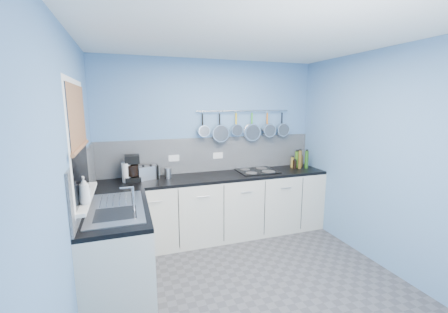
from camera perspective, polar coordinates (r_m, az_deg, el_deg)
floor at (r=3.38m, az=5.36°, el=-23.83°), size 3.20×3.00×0.02m
ceiling at (r=2.86m, az=6.29°, el=22.90°), size 3.20×3.00×0.02m
wall_back at (r=4.26m, az=-2.65°, el=1.79°), size 3.20×0.02×2.50m
wall_front at (r=1.68m, az=28.24°, el=-13.20°), size 3.20×0.02×2.50m
wall_left at (r=2.65m, az=-27.85°, el=-4.74°), size 0.02×3.00×2.50m
wall_right at (r=3.82m, az=28.37°, el=-0.48°), size 0.02×3.00×2.50m
backsplash_back at (r=4.26m, az=-2.56°, el=0.42°), size 3.20×0.02×0.50m
backsplash_left at (r=3.25m, az=-25.72°, el=-3.77°), size 0.02×1.80×0.50m
cabinet_run_back at (r=4.18m, az=-1.36°, el=-10.01°), size 3.20×0.60×0.86m
worktop_back at (r=4.04m, az=-1.38°, el=-4.03°), size 3.20×0.60×0.04m
cabinet_run_left at (r=3.19m, az=-19.93°, el=-17.42°), size 0.60×1.20×0.86m
worktop_left at (r=3.01m, az=-20.47°, el=-9.81°), size 0.60×1.20×0.04m
window_frame at (r=2.89m, az=-26.77°, el=2.57°), size 0.01×1.00×1.10m
window_glass at (r=2.89m, az=-26.67°, el=2.57°), size 0.01×0.90×1.00m
bamboo_blind at (r=2.87m, az=-26.88°, el=7.04°), size 0.01×0.90×0.55m
window_sill at (r=2.99m, az=-25.48°, el=-7.22°), size 0.10×0.98×0.03m
sink_unit at (r=3.01m, az=-20.50°, el=-9.38°), size 0.50×0.95×0.01m
mixer_tap at (r=2.79m, az=-17.45°, el=-7.98°), size 0.12×0.08×0.26m
socket_left at (r=4.13m, az=-9.85°, el=-0.32°), size 0.15×0.01×0.09m
socket_right at (r=4.28m, az=-1.22°, el=0.20°), size 0.15×0.01×0.09m
pot_rail at (r=4.32m, az=3.97°, el=8.96°), size 1.45×0.02×0.02m
soap_bottle_a at (r=2.72m, az=-25.86°, el=-6.00°), size 0.11×0.11×0.24m
soap_bottle_b at (r=2.82m, az=-25.56°, el=-6.10°), size 0.09×0.09×0.17m
paper_towel at (r=3.88m, az=-18.68°, el=-3.01°), size 0.14×0.14×0.25m
coffee_maker at (r=3.89m, az=-17.59°, el=-2.23°), size 0.19×0.21×0.34m
toaster at (r=3.97m, az=-14.90°, el=-3.06°), size 0.31×0.23×0.18m
canister at (r=4.00m, az=-11.03°, el=-3.15°), size 0.11×0.11×0.13m
hob at (r=4.31m, az=6.45°, el=-2.83°), size 0.56×0.49×0.01m
pan_0 at (r=4.12m, az=-4.24°, el=6.41°), size 0.16×0.12×0.35m
pan_1 at (r=4.19m, az=-0.85°, el=5.91°), size 0.25×0.09×0.44m
pan_2 at (r=4.28m, az=2.41°, el=6.50°), size 0.18×0.08×0.37m
pan_3 at (r=4.38m, az=5.52°, el=6.02°), size 0.26×0.07×0.45m
pan_4 at (r=4.48m, az=8.51°, el=6.40°), size 0.20×0.13×0.39m
pan_5 at (r=4.61m, az=11.34°, el=6.40°), size 0.21×0.09×0.40m
condiment_0 at (r=4.75m, az=14.91°, el=-0.90°), size 0.06×0.06×0.17m
condiment_1 at (r=4.67m, az=14.14°, el=-0.56°), size 0.06×0.06×0.25m
condiment_2 at (r=4.66m, az=13.33°, el=-1.11°), size 0.06×0.06×0.16m
condiment_3 at (r=4.65m, az=15.96°, el=-0.57°), size 0.05×0.05×0.27m
condiment_4 at (r=4.59m, az=14.75°, el=-0.58°), size 0.05×0.05×0.28m
condiment_5 at (r=4.57m, az=13.77°, el=-1.52°), size 0.06×0.06×0.13m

